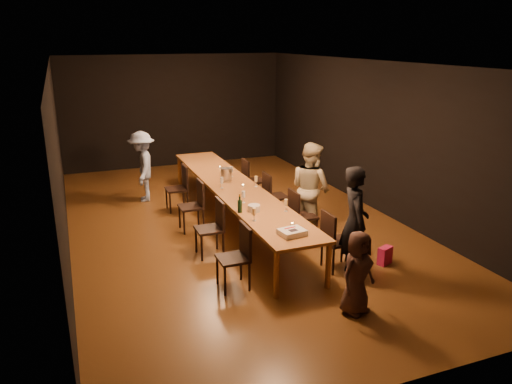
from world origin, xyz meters
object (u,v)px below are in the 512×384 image
object	(u,v)px
woman_birthday	(355,223)
plate_stack	(254,208)
chair_left_3	(176,188)
birthday_cake	(292,232)
chair_left_1	(209,228)
chair_left_0	(233,258)
chair_left_2	(191,206)
chair_right_1	(303,215)
man_blue	(142,167)
table	(235,189)
chair_right_0	(338,240)
chair_right_3	(254,180)
chair_right_2	(276,196)
woman_tan	(311,188)
ice_bucket	(226,174)
child	(357,273)
champagne_bottle	(240,203)

from	to	relation	value
woman_birthday	plate_stack	xyz separation A→B (m)	(-1.10, 1.24, -0.04)
chair_left_3	birthday_cake	distance (m)	3.87
birthday_cake	chair_left_1	bearing A→B (deg)	113.95
chair_left_0	chair_left_2	bearing A→B (deg)	0.00
chair_right_1	man_blue	world-z (taller)	man_blue
chair_right_1	plate_stack	size ratio (longest dim) A/B	4.72
table	chair_left_1	world-z (taller)	chair_left_1
chair_right_0	chair_left_0	bearing A→B (deg)	-90.00
chair_right_3	birthday_cake	world-z (taller)	chair_right_3
chair_right_2	woman_tan	xyz separation A→B (m)	(0.30, -0.87, 0.37)
man_blue	ice_bucket	world-z (taller)	man_blue
chair_left_2	chair_left_0	bearing A→B (deg)	-180.00
chair_left_2	woman_tan	world-z (taller)	woman_tan
woman_birthday	child	xyz separation A→B (m)	(-0.51, -0.92, -0.29)
chair_left_1	woman_birthday	xyz separation A→B (m)	(1.78, -1.48, 0.38)
woman_birthday	champagne_bottle	world-z (taller)	woman_birthday
woman_birthday	child	world-z (taller)	woman_birthday
woman_tan	chair_right_2	bearing A→B (deg)	2.23
table	plate_stack	size ratio (longest dim) A/B	30.46
man_blue	woman_birthday	bearing A→B (deg)	35.38
chair_right_0	plate_stack	xyz separation A→B (m)	(-1.01, 0.96, 0.34)
table	birthday_cake	size ratio (longest dim) A/B	15.48
table	chair_right_0	size ratio (longest dim) A/B	6.45
chair_right_0	chair_left_3	size ratio (longest dim) A/B	1.00
chair_left_0	birthday_cake	xyz separation A→B (m)	(0.83, -0.17, 0.33)
woman_birthday	chair_left_3	bearing A→B (deg)	40.99
chair_left_1	champagne_bottle	size ratio (longest dim) A/B	3.02
chair_right_3	man_blue	size ratio (longest dim) A/B	0.61
birthday_cake	champagne_bottle	xyz separation A→B (m)	(-0.37, 1.16, 0.11)
chair_left_3	man_blue	distance (m)	1.08
table	ice_bucket	distance (m)	0.51
table	champagne_bottle	distance (m)	1.47
chair_right_2	chair_right_3	bearing A→B (deg)	180.00
plate_stack	man_blue	bearing A→B (deg)	109.00
woman_tan	ice_bucket	size ratio (longest dim) A/B	6.96
chair_right_2	man_blue	bearing A→B (deg)	-133.17
chair_right_0	child	xyz separation A→B (m)	(-0.43, -1.20, 0.09)
birthday_cake	child	bearing A→B (deg)	-74.41
chair_right_2	chair_left_1	size ratio (longest dim) A/B	1.00
woman_tan	chair_right_1	bearing A→B (deg)	120.85
chair_left_0	plate_stack	xyz separation A→B (m)	(0.69, 0.96, 0.34)
child	woman_birthday	bearing A→B (deg)	40.80
woman_birthday	child	distance (m)	1.09
birthday_cake	chair_right_0	bearing A→B (deg)	3.62
chair_right_3	woman_tan	bearing A→B (deg)	8.24
man_blue	child	size ratio (longest dim) A/B	1.36
chair_left_1	woman_birthday	size ratio (longest dim) A/B	0.55
chair_right_0	chair_left_3	xyz separation A→B (m)	(-1.70, 3.60, 0.00)
chair_left_3	chair_left_2	bearing A→B (deg)	-180.00
man_blue	chair_left_2	bearing A→B (deg)	23.78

